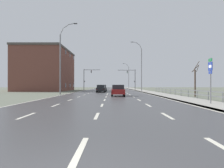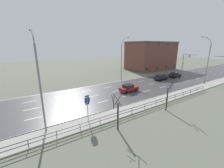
# 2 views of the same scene
# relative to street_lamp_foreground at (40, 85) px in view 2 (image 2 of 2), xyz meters

# --- Properties ---
(ground_plane) EXTENTS (160.00, 160.00, 0.12)m
(ground_plane) POSITION_rel_street_lamp_foreground_xyz_m (-7.48, 39.72, -5.55)
(ground_plane) COLOR #5B6051
(road_asphalt_strip) EXTENTS (14.00, 120.00, 0.03)m
(road_asphalt_strip) POSITION_rel_street_lamp_foreground_xyz_m (-7.48, 51.71, -5.48)
(road_asphalt_strip) COLOR #3D3D3F
(road_asphalt_strip) RESTS_ON ground
(guardrail) EXTENTS (0.07, 36.12, 1.00)m
(guardrail) POSITION_rel_street_lamp_foreground_xyz_m (2.37, 13.55, -4.79)
(guardrail) COLOR #515459
(guardrail) RESTS_ON ground
(street_lamp_foreground) EXTENTS (2.25, 0.24, 11.16)m
(street_lamp_foreground) POSITION_rel_street_lamp_foreground_xyz_m (0.00, 0.00, 0.00)
(street_lamp_foreground) COLOR slate
(street_lamp_foreground) RESTS_ON ground
(street_lamp_midground) EXTENTS (2.57, 0.24, 11.61)m
(street_lamp_midground) POSITION_rel_street_lamp_foreground_xyz_m (-0.03, 37.09, 0.19)
(street_lamp_midground) COLOR slate
(street_lamp_midground) RESTS_ON ground
(street_lamp_left_bank) EXTENTS (2.84, 0.24, 11.54)m
(street_lamp_left_bank) POSITION_rel_street_lamp_foreground_xyz_m (-14.89, 22.25, 0.12)
(street_lamp_left_bank) COLOR slate
(street_lamp_left_bank) RESTS_ON ground
(highway_sign) EXTENTS (0.09, 0.68, 3.64)m
(highway_sign) POSITION_rel_street_lamp_foreground_xyz_m (0.91, 4.88, -3.15)
(highway_sign) COLOR slate
(highway_sign) RESTS_ON ground
(traffic_signal_left) EXTENTS (5.09, 0.36, 6.43)m
(traffic_signal_left) POSITION_rel_street_lamp_foreground_xyz_m (-14.49, 52.81, -1.28)
(traffic_signal_left) COLOR #38383A
(traffic_signal_left) RESTS_ON ground
(car_distant) EXTENTS (1.94, 4.16, 1.57)m
(car_distant) POSITION_rel_street_lamp_foreground_xyz_m (-8.97, 31.63, -4.69)
(car_distant) COLOR black
(car_distant) RESTS_ON ground
(car_far_left) EXTENTS (1.87, 4.12, 1.57)m
(car_far_left) POSITION_rel_street_lamp_foreground_xyz_m (-8.92, 38.23, -4.69)
(car_far_left) COLOR black
(car_far_left) RESTS_ON ground
(car_mid_centre) EXTENTS (1.87, 4.12, 1.57)m
(car_mid_centre) POSITION_rel_street_lamp_foreground_xyz_m (-5.89, 17.32, -4.69)
(car_mid_centre) COLOR maroon
(car_mid_centre) RESTS_ON ground
(brick_building) EXTENTS (11.62, 18.96, 10.96)m
(brick_building) POSITION_rel_street_lamp_foreground_xyz_m (-24.18, 44.17, -0.00)
(brick_building) COLOR brown
(brick_building) RESTS_ON ground
(bare_tree_near) EXTENTS (1.42, 1.45, 4.61)m
(bare_tree_near) POSITION_rel_street_lamp_foreground_xyz_m (4.38, 7.00, -3.39)
(bare_tree_near) COLOR #423328
(bare_tree_near) RESTS_ON ground
(bare_tree_mid) EXTENTS (0.89, 1.06, 4.70)m
(bare_tree_mid) POSITION_rel_street_lamp_foreground_xyz_m (4.27, 16.22, -3.47)
(bare_tree_mid) COLOR #423328
(bare_tree_mid) RESTS_ON ground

